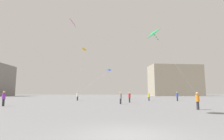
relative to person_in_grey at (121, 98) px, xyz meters
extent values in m
plane|color=slate|center=(-1.30, -18.46, -0.92)|extent=(300.00, 300.00, 0.00)
cylinder|color=#2D2D33|center=(0.00, 0.00, -0.54)|extent=(0.25, 0.25, 0.76)
cylinder|color=gray|center=(0.00, 0.00, 0.18)|extent=(0.37, 0.37, 0.66)
sphere|color=tan|center=(0.00, 0.00, 0.63)|extent=(0.25, 0.25, 0.25)
cylinder|color=#2D2D33|center=(6.58, -8.58, -0.54)|extent=(0.25, 0.25, 0.75)
cylinder|color=orange|center=(6.58, -8.58, 0.16)|extent=(0.36, 0.36, 0.65)
sphere|color=tan|center=(6.58, -8.58, 0.61)|extent=(0.25, 0.25, 0.25)
cylinder|color=#2D2D33|center=(-14.37, -3.33, -0.51)|extent=(0.27, 0.27, 0.82)
cylinder|color=purple|center=(-14.37, -3.33, 0.25)|extent=(0.39, 0.39, 0.71)
sphere|color=tan|center=(-14.37, -3.33, 0.74)|extent=(0.27, 0.27, 0.27)
cylinder|color=#2D2D33|center=(6.61, 10.28, -0.56)|extent=(0.24, 0.24, 0.72)
cylinder|color=yellow|center=(6.61, 10.28, 0.12)|extent=(0.35, 0.35, 0.63)
sphere|color=tan|center=(6.61, 10.28, 0.55)|extent=(0.24, 0.24, 0.24)
cylinder|color=#2D2D33|center=(1.82, 3.99, -0.54)|extent=(0.25, 0.25, 0.77)
cylinder|color=red|center=(1.82, 3.99, 0.18)|extent=(0.37, 0.37, 0.67)
sphere|color=tan|center=(1.82, 3.99, 0.64)|extent=(0.25, 0.25, 0.25)
cylinder|color=#2D2D33|center=(-7.92, 11.68, -0.51)|extent=(0.27, 0.27, 0.82)
cylinder|color=white|center=(-7.92, 11.68, 0.26)|extent=(0.39, 0.39, 0.71)
sphere|color=tan|center=(-7.92, 11.68, 0.75)|extent=(0.27, 0.27, 0.27)
cylinder|color=#2D2D33|center=(11.91, 9.06, -0.51)|extent=(0.27, 0.27, 0.82)
cylinder|color=#3351B7|center=(11.91, 9.06, 0.26)|extent=(0.39, 0.39, 0.71)
sphere|color=tan|center=(11.91, 9.06, 0.75)|extent=(0.27, 0.27, 0.27)
cone|color=green|center=(1.57, -12.00, 5.32)|extent=(1.31, 1.45, 0.92)
sphere|color=green|center=(1.65, -12.11, 5.11)|extent=(0.10, 0.10, 0.10)
sphere|color=green|center=(1.73, -12.22, 4.90)|extent=(0.10, 0.10, 0.10)
sphere|color=green|center=(1.82, -12.34, 4.69)|extent=(0.10, 0.10, 0.10)
cylinder|color=silver|center=(4.07, -10.29, 2.85)|extent=(5.03, 3.44, 4.95)
pyramid|color=blue|center=(-1.24, 18.00, 6.32)|extent=(0.96, 0.50, 0.49)
sphere|color=blue|center=(-1.29, 17.89, 6.09)|extent=(0.10, 0.10, 0.10)
sphere|color=blue|center=(-1.34, 17.76, 5.88)|extent=(0.10, 0.10, 0.10)
sphere|color=blue|center=(-1.39, 17.63, 5.67)|extent=(0.10, 0.10, 0.10)
cylinder|color=silver|center=(-4.58, 14.85, 3.34)|extent=(6.70, 6.36, 5.93)
pyramid|color=yellow|center=(-6.61, 10.80, 9.75)|extent=(0.97, 1.21, 0.67)
sphere|color=yellow|center=(-6.57, 10.69, 9.52)|extent=(0.10, 0.10, 0.10)
sphere|color=yellow|center=(-6.50, 10.56, 9.31)|extent=(0.10, 0.10, 0.10)
sphere|color=yellow|center=(-6.44, 10.44, 9.10)|extent=(0.10, 0.10, 0.10)
cylinder|color=silver|center=(-7.28, 11.24, 5.06)|extent=(1.31, 0.89, 9.36)
pyramid|color=#D12899|center=(-6.61, -2.49, 10.12)|extent=(0.69, 1.40, 0.73)
sphere|color=#D12899|center=(-6.50, -2.45, 9.90)|extent=(0.10, 0.10, 0.10)
sphere|color=#D12899|center=(-6.37, -2.41, 9.69)|extent=(0.10, 0.10, 0.10)
sphere|color=#D12899|center=(-6.24, -2.36, 9.48)|extent=(0.10, 0.10, 0.10)
cylinder|color=silver|center=(-3.32, -1.25, 5.24)|extent=(6.66, 2.51, 9.74)
cube|color=#A39984|center=(33.70, 63.92, 6.90)|extent=(26.20, 12.69, 15.64)
camera|label=1|loc=(-2.14, -25.08, 0.66)|focal=28.09mm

